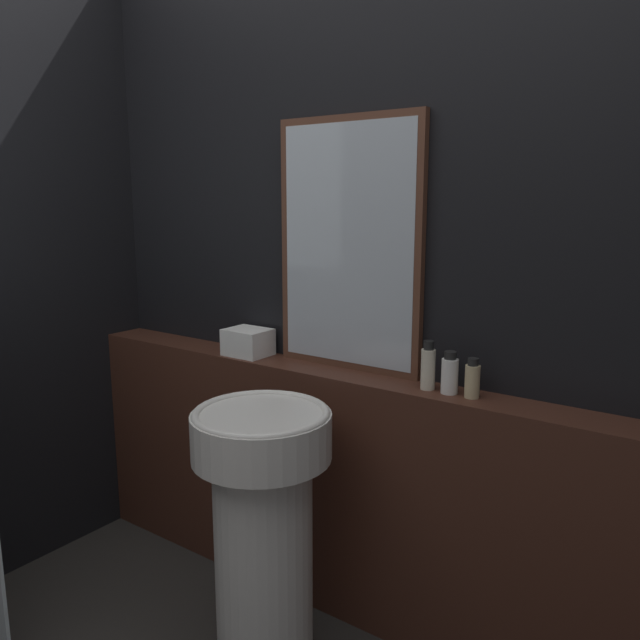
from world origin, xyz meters
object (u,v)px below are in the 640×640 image
shampoo_bottle (428,367)px  towel_stack (248,342)px  lotion_bottle (472,379)px  mirror (348,246)px  pedestal_sink (263,523)px  conditioner_bottle (450,374)px

shampoo_bottle → towel_stack: bearing=180.0°
towel_stack → lotion_bottle: lotion_bottle is taller
towel_stack → shampoo_bottle: size_ratio=1.06×
lotion_bottle → mirror: bearing=172.3°
mirror → towel_stack: bearing=-170.9°
pedestal_sink → towel_stack: (-0.40, 0.39, 0.45)m
towel_stack → conditioner_bottle: conditioner_bottle is taller
towel_stack → conditioner_bottle: bearing=0.0°
shampoo_bottle → lotion_bottle: 0.15m
mirror → shampoo_bottle: bearing=-10.8°
lotion_bottle → shampoo_bottle: bearing=180.0°
mirror → towel_stack: size_ratio=5.23×
pedestal_sink → lotion_bottle: lotion_bottle is taller
mirror → lotion_bottle: size_ratio=7.09×
conditioner_bottle → mirror: bearing=171.0°
lotion_bottle → pedestal_sink: bearing=-142.2°
mirror → shampoo_bottle: size_ratio=5.54×
mirror → conditioner_bottle: (0.42, -0.07, -0.37)m
shampoo_bottle → pedestal_sink: bearing=-132.4°
pedestal_sink → lotion_bottle: size_ratio=7.00×
pedestal_sink → conditioner_bottle: 0.74m
towel_stack → conditioner_bottle: 0.83m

